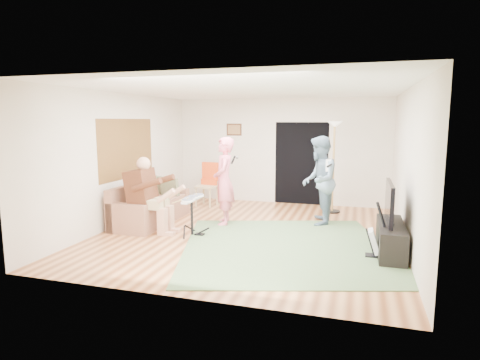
# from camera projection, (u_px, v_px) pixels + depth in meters

# --- Properties ---
(floor) EXTENTS (6.00, 6.00, 0.00)m
(floor) POSITION_uv_depth(u_px,v_px,m) (250.00, 233.00, 7.71)
(floor) COLOR brown
(floor) RESTS_ON ground
(walls) EXTENTS (5.50, 6.00, 2.70)m
(walls) POSITION_uv_depth(u_px,v_px,m) (250.00, 163.00, 7.51)
(walls) COLOR beige
(walls) RESTS_ON floor
(ceiling) EXTENTS (6.00, 6.00, 0.00)m
(ceiling) POSITION_uv_depth(u_px,v_px,m) (250.00, 89.00, 7.31)
(ceiling) COLOR white
(ceiling) RESTS_ON walls
(window_blinds) EXTENTS (0.00, 2.05, 2.05)m
(window_blinds) POSITION_uv_depth(u_px,v_px,m) (127.00, 149.00, 8.45)
(window_blinds) COLOR brown
(window_blinds) RESTS_ON walls
(doorway) EXTENTS (2.10, 0.00, 2.10)m
(doorway) POSITION_uv_depth(u_px,v_px,m) (301.00, 164.00, 10.24)
(doorway) COLOR black
(doorway) RESTS_ON walls
(picture_frame) EXTENTS (0.42, 0.03, 0.32)m
(picture_frame) POSITION_uv_depth(u_px,v_px,m) (234.00, 130.00, 10.62)
(picture_frame) COLOR #3F2314
(picture_frame) RESTS_ON walls
(area_rug) EXTENTS (4.26, 4.37, 0.02)m
(area_rug) POSITION_uv_depth(u_px,v_px,m) (286.00, 247.00, 6.82)
(area_rug) COLOR #4C6940
(area_rug) RESTS_ON floor
(sofa) EXTENTS (0.85, 2.06, 0.83)m
(sofa) POSITION_uv_depth(u_px,v_px,m) (148.00, 209.00, 8.49)
(sofa) COLOR #916048
(sofa) RESTS_ON floor
(drummer) EXTENTS (0.95, 0.53, 1.45)m
(drummer) POSITION_uv_depth(u_px,v_px,m) (150.00, 203.00, 7.71)
(drummer) COLOR #552A17
(drummer) RESTS_ON sofa
(drum_kit) EXTENTS (0.41, 0.73, 0.75)m
(drum_kit) POSITION_uv_depth(u_px,v_px,m) (192.00, 218.00, 7.50)
(drum_kit) COLOR black
(drum_kit) RESTS_ON floor
(singer) EXTENTS (0.60, 0.76, 1.81)m
(singer) POSITION_uv_depth(u_px,v_px,m) (224.00, 181.00, 8.24)
(singer) COLOR #F26980
(singer) RESTS_ON floor
(microphone) EXTENTS (0.06, 0.06, 0.24)m
(microphone) POSITION_uv_depth(u_px,v_px,m) (233.00, 160.00, 8.12)
(microphone) COLOR black
(microphone) RESTS_ON singer
(guitarist) EXTENTS (0.73, 0.92, 1.83)m
(guitarist) POSITION_uv_depth(u_px,v_px,m) (319.00, 181.00, 8.24)
(guitarist) COLOR slate
(guitarist) RESTS_ON floor
(guitar_held) EXTENTS (0.17, 0.61, 0.26)m
(guitar_held) POSITION_uv_depth(u_px,v_px,m) (329.00, 165.00, 8.14)
(guitar_held) COLOR white
(guitar_held) RESTS_ON guitarist
(guitar_spare) EXTENTS (0.32, 0.29, 0.89)m
(guitar_spare) POSITION_uv_depth(u_px,v_px,m) (374.00, 241.00, 6.30)
(guitar_spare) COLOR black
(guitar_spare) RESTS_ON floor
(torchiere_lamp) EXTENTS (0.38, 0.38, 2.12)m
(torchiere_lamp) POSITION_uv_depth(u_px,v_px,m) (334.00, 150.00, 9.24)
(torchiere_lamp) COLOR black
(torchiere_lamp) RESTS_ON floor
(dining_chair) EXTENTS (0.51, 0.54, 1.09)m
(dining_chair) POSITION_uv_depth(u_px,v_px,m) (207.00, 190.00, 10.15)
(dining_chair) COLOR tan
(dining_chair) RESTS_ON floor
(tv_cabinet) EXTENTS (0.40, 1.40, 0.50)m
(tv_cabinet) POSITION_uv_depth(u_px,v_px,m) (391.00, 239.00, 6.46)
(tv_cabinet) COLOR black
(tv_cabinet) RESTS_ON floor
(television) EXTENTS (0.06, 1.14, 0.63)m
(television) POSITION_uv_depth(u_px,v_px,m) (389.00, 202.00, 6.38)
(television) COLOR black
(television) RESTS_ON tv_cabinet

